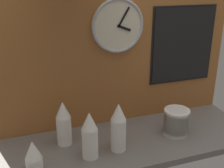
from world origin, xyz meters
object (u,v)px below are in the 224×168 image
object	(u,v)px
cup_stack_center	(118,127)
bowl_stack_right	(176,121)
cup_stack_center_left	(90,135)
cup_stack_far_left	(33,156)
cup_stack_left	(64,123)
wall_clock	(118,26)
menu_board	(183,45)

from	to	relation	value
cup_stack_center	bowl_stack_right	xyz separation A→B (m)	(0.40, 0.04, -0.06)
cup_stack_center_left	bowl_stack_right	xyz separation A→B (m)	(0.57, 0.06, -0.05)
cup_stack_center_left	cup_stack_far_left	bearing A→B (deg)	-177.35
cup_stack_left	wall_clock	size ratio (longest dim) A/B	0.81
cup_stack_far_left	bowl_stack_right	bearing A→B (deg)	4.65
cup_stack_far_left	cup_stack_left	xyz separation A→B (m)	(0.19, 0.19, 0.05)
cup_stack_far_left	cup_stack_center_left	distance (m)	0.31
cup_stack_far_left	cup_stack_center_left	bearing A→B (deg)	2.65
bowl_stack_right	cup_stack_center	bearing A→B (deg)	-174.32
cup_stack_far_left	cup_stack_left	bearing A→B (deg)	45.37
cup_stack_far_left	menu_board	world-z (taller)	menu_board
cup_stack_center	menu_board	size ratio (longest dim) A/B	0.55
bowl_stack_right	menu_board	xyz separation A→B (m)	(0.19, 0.28, 0.41)
cup_stack_far_left	wall_clock	distance (m)	0.89
cup_stack_center	wall_clock	bearing A→B (deg)	70.38
bowl_stack_right	cup_stack_far_left	bearing A→B (deg)	-175.35
wall_clock	menu_board	distance (m)	0.50
cup_stack_center	bowl_stack_right	distance (m)	0.41
cup_stack_center	bowl_stack_right	size ratio (longest dim) A/B	1.69
cup_stack_far_left	wall_clock	xyz separation A→B (m)	(0.58, 0.35, 0.57)
cup_stack_center	menu_board	xyz separation A→B (m)	(0.59, 0.32, 0.35)
cup_stack_center_left	cup_stack_center	world-z (taller)	cup_stack_center
wall_clock	bowl_stack_right	bearing A→B (deg)	-43.52
bowl_stack_right	cup_stack_center_left	bearing A→B (deg)	-174.29
cup_stack_far_left	cup_stack_center_left	size ratio (longest dim) A/B	0.62
cup_stack_left	cup_stack_center	distance (m)	0.32
cup_stack_center	wall_clock	size ratio (longest dim) A/B	0.86
cup_stack_center_left	wall_clock	distance (m)	0.68
bowl_stack_right	menu_board	world-z (taller)	menu_board
cup_stack_center_left	cup_stack_left	bearing A→B (deg)	121.28
cup_stack_far_left	cup_stack_center	distance (m)	0.48
wall_clock	cup_stack_center	bearing A→B (deg)	-109.62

